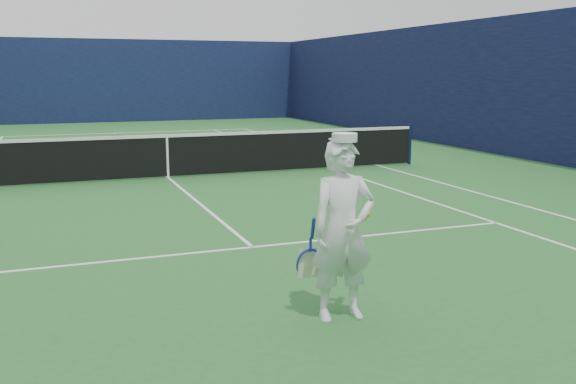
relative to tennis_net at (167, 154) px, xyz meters
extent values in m
plane|color=#246028|center=(0.00, 0.00, -0.55)|extent=(80.00, 80.00, 0.00)
cube|color=white|center=(0.00, 11.88, -0.55)|extent=(11.03, 0.06, 0.01)
cube|color=white|center=(5.49, 0.00, -0.55)|extent=(0.06, 23.83, 0.01)
cube|color=white|center=(4.12, 0.00, -0.55)|extent=(0.06, 23.77, 0.01)
cube|color=white|center=(0.00, 6.40, -0.55)|extent=(8.23, 0.06, 0.01)
cube|color=white|center=(0.00, -6.40, -0.55)|extent=(8.23, 0.06, 0.01)
cube|color=white|center=(0.00, 0.00, -0.55)|extent=(0.06, 12.80, 0.01)
cube|color=white|center=(0.00, 11.73, -0.55)|extent=(0.06, 0.30, 0.01)
cube|color=#10173B|center=(0.00, 18.00, 1.45)|extent=(20.12, 0.12, 4.00)
cube|color=#0E1235|center=(10.00, 0.00, 1.45)|extent=(0.12, 36.12, 4.00)
cylinder|color=#141E4C|center=(6.40, 0.00, -0.02)|extent=(0.09, 0.09, 1.07)
cube|color=black|center=(0.00, 0.00, -0.05)|extent=(12.79, 0.02, 0.92)
cube|color=white|center=(0.00, 0.00, 0.42)|extent=(12.79, 0.04, 0.07)
cube|color=white|center=(0.00, 0.00, -0.08)|extent=(0.05, 0.03, 0.94)
imported|color=white|center=(0.04, -9.18, 0.33)|extent=(0.67, 0.45, 1.77)
cylinder|color=white|center=(0.04, -9.18, 1.23)|extent=(0.24, 0.24, 0.08)
cube|color=white|center=(0.05, -9.05, 1.20)|extent=(0.18, 0.11, 0.02)
cylinder|color=navy|center=(-0.23, -9.09, 0.36)|extent=(0.04, 0.09, 0.22)
cube|color=#1D29A0|center=(-0.23, -9.03, 0.18)|extent=(0.02, 0.02, 0.14)
torus|color=#1D29A0|center=(-0.23, -8.97, -0.03)|extent=(0.30, 0.11, 0.29)
cube|color=beige|center=(-0.23, -8.97, -0.03)|extent=(0.22, 0.02, 0.30)
sphere|color=#BCCB17|center=(0.31, -9.09, 0.42)|extent=(0.07, 0.07, 0.07)
sphere|color=#BCCB17|center=(0.35, -9.07, 0.45)|extent=(0.07, 0.07, 0.07)
camera|label=1|loc=(-2.59, -14.62, 1.83)|focal=40.00mm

